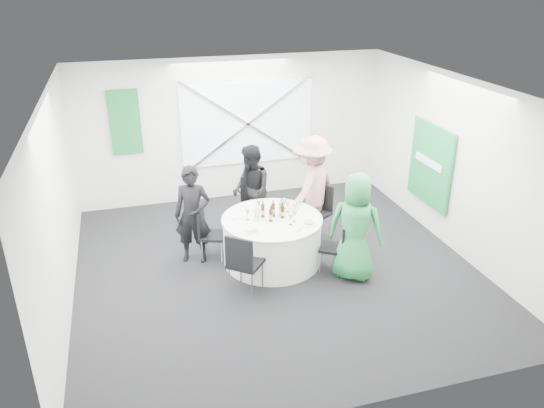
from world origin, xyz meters
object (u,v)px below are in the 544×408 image
object	(u,v)px
chair_back_left	(208,231)
person_man_back_left	(193,215)
chair_back	(254,200)
green_water_bottle	(281,209)
person_woman_pink	(312,188)
banquet_table	(272,240)
person_woman_green	(356,227)
clear_water_bottle	(257,214)
chair_back_right	(319,207)
person_man_back	(251,190)
chair_front_left	(243,260)
chair_front_right	(338,244)

from	to	relation	value
chair_back_left	person_man_back_left	distance (m)	0.37
chair_back	green_water_bottle	world-z (taller)	green_water_bottle
person_woman_pink	banquet_table	bearing A→B (deg)	0.00
person_woman_green	clear_water_bottle	distance (m)	1.50
person_woman_pink	chair_back_right	bearing A→B (deg)	123.70
chair_back	chair_back_right	xyz separation A→B (m)	(1.00, -0.56, -0.02)
person_woman_pink	person_woman_green	size ratio (longest dim) A/B	1.09
person_man_back_left	person_woman_green	xyz separation A→B (m)	(2.21, -1.16, 0.04)
banquet_table	chair_back	size ratio (longest dim) A/B	1.61
banquet_table	chair_back_right	world-z (taller)	chair_back_right
chair_back_left	person_woman_pink	bearing A→B (deg)	-59.33
chair_back_right	person_woman_green	size ratio (longest dim) A/B	0.56
person_man_back_left	person_woman_pink	xyz separation A→B (m)	(2.05, 0.27, 0.11)
person_man_back	person_man_back_left	bearing A→B (deg)	-59.66
person_man_back	clear_water_bottle	bearing A→B (deg)	-12.41
banquet_table	chair_back_right	distance (m)	1.20
person_man_back	person_woman_pink	size ratio (longest dim) A/B	0.88
green_water_bottle	person_woman_pink	bearing A→B (deg)	40.43
chair_back_right	chair_back_left	bearing A→B (deg)	-114.58
chair_back_left	green_water_bottle	distance (m)	1.22
chair_front_left	person_man_back	distance (m)	2.00
chair_front_right	person_woman_green	bearing A→B (deg)	76.40
person_man_back_left	chair_front_left	bearing A→B (deg)	-47.70
chair_back_right	chair_front_right	distance (m)	1.20
person_man_back_left	person_woman_pink	world-z (taller)	person_woman_pink
banquet_table	person_woman_pink	bearing A→B (deg)	36.66
person_man_back_left	green_water_bottle	world-z (taller)	person_man_back_left
person_woman_pink	person_woman_green	distance (m)	1.44
chair_front_left	green_water_bottle	size ratio (longest dim) A/B	3.33
chair_back	chair_back_left	bearing A→B (deg)	-139.78
banquet_table	person_man_back	xyz separation A→B (m)	(-0.05, 1.11, 0.41)
person_woman_pink	chair_front_left	bearing A→B (deg)	6.62
chair_front_left	person_man_back_left	xyz separation A→B (m)	(-0.52, 1.18, 0.23)
chair_back_left	person_man_back	bearing A→B (deg)	-28.73
chair_back_right	green_water_bottle	distance (m)	1.07
chair_back_left	person_woman_pink	distance (m)	1.90
chair_back_left	green_water_bottle	xyz separation A→B (m)	(1.11, -0.34, 0.38)
green_water_bottle	person_man_back	bearing A→B (deg)	101.30
chair_front_right	chair_back_left	bearing A→B (deg)	-84.42
chair_back_right	person_woman_green	xyz separation A→B (m)	(0.04, -1.38, 0.28)
chair_front_left	clear_water_bottle	world-z (taller)	clear_water_bottle
green_water_bottle	chair_back	bearing A→B (deg)	97.69
chair_back_left	person_man_back	size ratio (longest dim) A/B	0.53
chair_back	chair_back_left	xyz separation A→B (m)	(-0.96, -0.79, -0.08)
chair_front_left	green_water_bottle	distance (m)	1.20
banquet_table	clear_water_bottle	xyz separation A→B (m)	(-0.25, -0.02, 0.49)
clear_water_bottle	chair_front_left	bearing A→B (deg)	-117.58
person_woman_pink	person_man_back	bearing A→B (deg)	-62.42
green_water_bottle	person_man_back_left	bearing A→B (deg)	165.25
chair_back_right	chair_front_left	distance (m)	2.17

